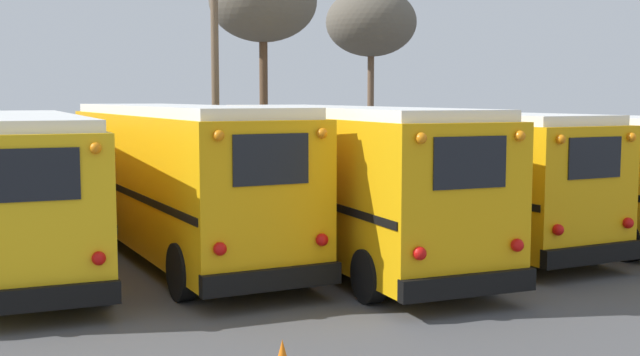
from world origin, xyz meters
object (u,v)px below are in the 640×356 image
bare_tree_0 (371,23)px  bare_tree_1 (263,2)px  school_bus_0 (22,184)px  school_bus_4 (553,169)px  utility_pole (215,69)px  school_bus_2 (338,176)px  school_bus_1 (177,174)px  school_bus_3 (442,171)px

bare_tree_0 → bare_tree_1: size_ratio=0.97×
school_bus_0 → school_bus_4: 12.95m
school_bus_4 → utility_pole: bearing=122.6°
bare_tree_0 → bare_tree_1: 7.31m
bare_tree_0 → school_bus_2: bearing=-119.3°
school_bus_0 → bare_tree_1: 16.30m
school_bus_1 → school_bus_4: 9.72m
school_bus_0 → bare_tree_1: size_ratio=1.21×
school_bus_3 → utility_pole: utility_pole is taller
school_bus_3 → school_bus_4: school_bus_3 is taller
school_bus_4 → utility_pole: size_ratio=1.17×
school_bus_3 → school_bus_4: size_ratio=1.01×
bare_tree_1 → school_bus_2: bearing=-103.0°
school_bus_0 → school_bus_3: school_bus_0 is taller
school_bus_4 → utility_pole: (-6.20, 9.72, 2.81)m
school_bus_0 → school_bus_2: bearing=-15.7°
school_bus_1 → bare_tree_1: (6.41, 12.17, 5.35)m
utility_pole → school_bus_0: bearing=-128.1°
school_bus_1 → school_bus_3: 6.49m
school_bus_2 → school_bus_3: 3.34m
school_bus_3 → utility_pole: (-2.98, 9.50, 2.76)m
bare_tree_1 → school_bus_3: bearing=-89.8°
school_bus_1 → school_bus_0: bearing=176.3°
school_bus_3 → bare_tree_1: (-0.04, 12.91, 5.45)m
school_bus_1 → bare_tree_1: bare_tree_1 is taller
school_bus_4 → bare_tree_1: bearing=104.0°
school_bus_3 → school_bus_1: bearing=173.5°
bare_tree_1 → utility_pole: bearing=-130.8°
school_bus_0 → school_bus_2: 6.70m
school_bus_1 → utility_pole: (3.47, 8.76, 2.66)m
utility_pole → school_bus_1: bearing=-111.6°
school_bus_0 → school_bus_3: bearing=-5.6°
school_bus_3 → bare_tree_0: bare_tree_0 is taller
school_bus_4 → school_bus_1: bearing=174.4°
school_bus_2 → school_bus_1: bearing=153.5°
school_bus_1 → school_bus_3: school_bus_1 is taller
school_bus_2 → school_bus_4: (6.45, 0.65, -0.12)m
school_bus_1 → bare_tree_1: 14.76m
school_bus_3 → school_bus_4: 3.23m
school_bus_0 → school_bus_3: 9.72m
school_bus_1 → bare_tree_0: size_ratio=1.28×
school_bus_2 → bare_tree_0: bearing=60.7°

